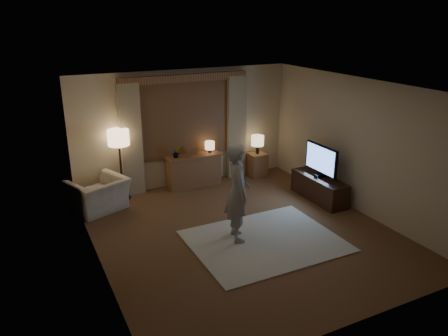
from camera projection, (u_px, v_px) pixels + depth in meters
room at (231, 154)px, 7.80m from camera, size 5.04×5.54×2.64m
rug at (265, 241)px, 7.52m from camera, size 2.50×2.00×0.02m
sideboard at (194, 171)px, 9.85m from camera, size 1.20×0.40×0.70m
picture_frame at (193, 152)px, 9.70m from camera, size 0.16×0.02×0.20m
plant at (176, 153)px, 9.52m from camera, size 0.17×0.13×0.30m
table_lamp_sideboard at (210, 146)px, 9.84m from camera, size 0.22×0.22×0.30m
floor_lamp at (119, 141)px, 8.87m from camera, size 0.44×0.44×1.50m
armchair at (98, 195)px, 8.61m from camera, size 1.27×1.20×0.66m
side_table at (257, 165)px, 10.51m from camera, size 0.40×0.40×0.56m
table_lamp_side at (258, 141)px, 10.32m from camera, size 0.30×0.30×0.44m
tv_stand at (319, 188)px, 9.16m from camera, size 0.45×1.40×0.50m
tv at (321, 160)px, 8.95m from camera, size 0.23×0.95×0.69m
person at (237, 192)px, 7.33m from camera, size 0.54×0.70×1.72m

